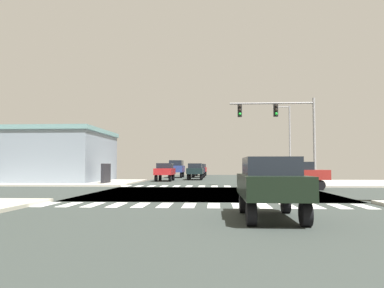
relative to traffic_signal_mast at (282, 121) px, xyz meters
name	(u,v)px	position (x,y,z in m)	size (l,w,h in m)	color
ground	(210,193)	(-5.51, -7.14, -5.13)	(90.00, 90.00, 0.05)	#2F3633
sidewalk_corner_ne	(358,183)	(7.49, 4.86, -5.04)	(12.00, 12.00, 0.14)	#B2ADA3
sidewalk_corner_nw	(72,182)	(-18.51, 4.86, -5.04)	(12.00, 12.00, 0.14)	#B0AC9E
crosswalk_near	(202,205)	(-5.76, -14.44, -5.10)	(13.50, 2.00, 0.01)	white
crosswalk_far	(208,186)	(-5.76, 0.16, -5.10)	(13.50, 2.00, 0.01)	white
traffic_signal_mast	(282,121)	(0.00, 0.00, 0.00)	(6.63, 0.55, 6.92)	gray
street_lamp	(287,136)	(2.03, 8.71, -0.51)	(1.78, 0.32, 7.64)	gray
bank_building	(49,156)	(-21.56, 6.69, -2.53)	(12.66, 10.70, 5.14)	gray
sedan_nearside_1	(270,182)	(-3.51, -18.26, -3.99)	(1.80, 4.30, 1.88)	black
sedan_farside_2	(165,170)	(-10.51, 10.15, -3.99)	(1.80, 4.30, 1.88)	black
sedan_crossing_3	(195,170)	(-7.51, 14.06, -3.99)	(1.80, 4.30, 1.88)	black
suv_leading_1	(176,167)	(-10.51, 22.12, -3.71)	(1.96, 4.60, 2.34)	black
sedan_trailing_4	(295,173)	(0.23, -3.64, -3.99)	(4.30, 1.80, 1.88)	black
sedan_outer_6	(198,169)	(-7.51, 22.50, -3.99)	(1.80, 4.30, 1.88)	black
sedan_inner_7	(201,169)	(-7.51, 31.67, -3.99)	(1.80, 4.30, 1.88)	black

